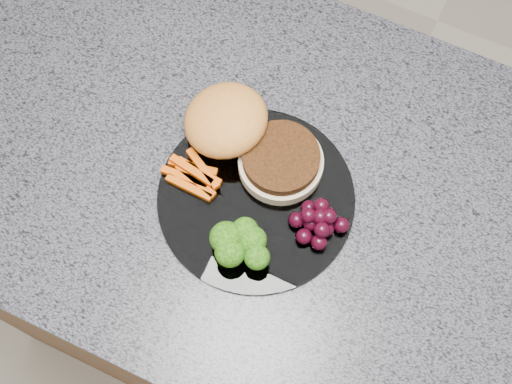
% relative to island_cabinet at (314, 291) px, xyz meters
% --- Properties ---
extents(room, '(4.02, 4.02, 2.70)m').
position_rel_island_cabinet_xyz_m(room, '(0.00, 0.00, 0.92)').
color(room, '#B0A693').
rests_on(room, ground).
extents(island_cabinet, '(1.20, 0.60, 0.86)m').
position_rel_island_cabinet_xyz_m(island_cabinet, '(0.00, 0.00, 0.00)').
color(island_cabinet, brown).
rests_on(island_cabinet, ground).
extents(countertop, '(1.20, 0.60, 0.04)m').
position_rel_island_cabinet_xyz_m(countertop, '(0.00, 0.00, 0.45)').
color(countertop, '#51515C').
rests_on(countertop, island_cabinet).
extents(plate, '(0.26, 0.26, 0.01)m').
position_rel_island_cabinet_xyz_m(plate, '(-0.11, -0.03, 0.47)').
color(plate, white).
rests_on(plate, countertop).
extents(burger, '(0.20, 0.13, 0.06)m').
position_rel_island_cabinet_xyz_m(burger, '(-0.15, 0.03, 0.50)').
color(burger, beige).
rests_on(burger, plate).
extents(carrot_sticks, '(0.08, 0.06, 0.02)m').
position_rel_island_cabinet_xyz_m(carrot_sticks, '(-0.19, -0.04, 0.48)').
color(carrot_sticks, '#CB4903').
rests_on(carrot_sticks, plate).
extents(broccoli, '(0.08, 0.07, 0.05)m').
position_rel_island_cabinet_xyz_m(broccoli, '(-0.10, -0.11, 0.50)').
color(broccoli, '#557D2D').
rests_on(broccoli, plate).
extents(grape_bunch, '(0.08, 0.06, 0.04)m').
position_rel_island_cabinet_xyz_m(grape_bunch, '(-0.02, -0.04, 0.49)').
color(grape_bunch, black).
rests_on(grape_bunch, plate).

